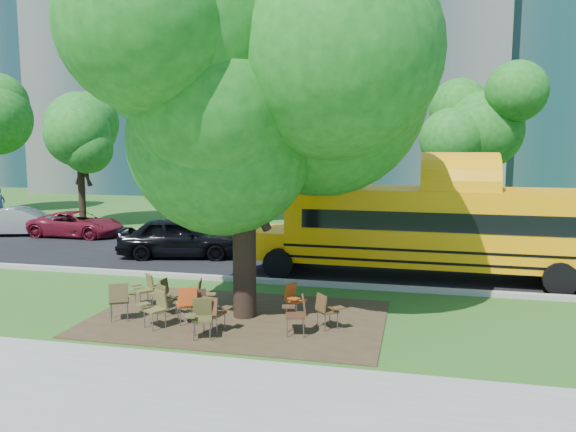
% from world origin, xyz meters
% --- Properties ---
extents(ground, '(160.00, 160.00, 0.00)m').
position_xyz_m(ground, '(0.00, 0.00, 0.00)').
color(ground, '#2B581B').
rests_on(ground, ground).
extents(sidewalk, '(60.00, 4.00, 0.04)m').
position_xyz_m(sidewalk, '(0.00, -5.00, 0.02)').
color(sidewalk, gray).
rests_on(sidewalk, ground).
extents(dirt_patch, '(7.00, 4.50, 0.03)m').
position_xyz_m(dirt_patch, '(1.00, -0.50, 0.01)').
color(dirt_patch, '#382819').
rests_on(dirt_patch, ground).
extents(asphalt_road, '(80.00, 8.00, 0.04)m').
position_xyz_m(asphalt_road, '(0.00, 7.00, 0.02)').
color(asphalt_road, black).
rests_on(asphalt_road, ground).
extents(kerb_near, '(80.00, 0.25, 0.14)m').
position_xyz_m(kerb_near, '(0.00, 3.00, 0.07)').
color(kerb_near, gray).
rests_on(kerb_near, ground).
extents(kerb_far, '(80.00, 0.25, 0.14)m').
position_xyz_m(kerb_far, '(0.00, 11.10, 0.07)').
color(kerb_far, gray).
rests_on(kerb_far, ground).
extents(building_main, '(38.00, 16.00, 22.00)m').
position_xyz_m(building_main, '(-8.00, 36.00, 11.00)').
color(building_main, slate).
rests_on(building_main, ground).
extents(building_left, '(26.00, 14.00, 20.00)m').
position_xyz_m(building_left, '(-38.00, 40.00, 10.00)').
color(building_left, slate).
rests_on(building_left, ground).
extents(bg_tree_0, '(5.20, 5.20, 7.18)m').
position_xyz_m(bg_tree_0, '(-12.00, 13.00, 4.57)').
color(bg_tree_0, black).
rests_on(bg_tree_0, ground).
extents(bg_tree_2, '(4.80, 4.80, 6.62)m').
position_xyz_m(bg_tree_2, '(-5.00, 16.00, 4.21)').
color(bg_tree_2, black).
rests_on(bg_tree_2, ground).
extents(bg_tree_3, '(5.60, 5.60, 7.84)m').
position_xyz_m(bg_tree_3, '(8.00, 14.00, 5.03)').
color(bg_tree_3, black).
rests_on(bg_tree_3, ground).
extents(main_tree, '(7.20, 7.20, 8.79)m').
position_xyz_m(main_tree, '(1.13, -0.35, 5.18)').
color(main_tree, black).
rests_on(main_tree, ground).
extents(school_bus, '(11.66, 2.85, 2.84)m').
position_xyz_m(school_bus, '(6.25, 4.75, 1.64)').
color(school_bus, '#F39A07').
rests_on(school_bus, ground).
extents(chair_0, '(0.64, 0.78, 0.95)m').
position_xyz_m(chair_0, '(-1.66, -1.34, 0.59)').
color(chair_0, '#49411F').
rests_on(chair_0, ground).
extents(chair_1, '(0.67, 0.52, 0.79)m').
position_xyz_m(chair_1, '(-0.79, -0.71, 0.49)').
color(chair_1, '#41381C').
rests_on(chair_1, ground).
extents(chair_2, '(0.62, 0.77, 0.93)m').
position_xyz_m(chair_2, '(0.02, -1.21, 0.57)').
color(chair_2, '#BE4314').
rests_on(chair_2, ground).
extents(chair_3, '(0.73, 0.58, 0.87)m').
position_xyz_m(chair_3, '(-0.60, -1.61, 0.54)').
color(chair_3, brown).
rests_on(chair_3, ground).
extents(chair_4, '(0.64, 0.51, 0.86)m').
position_xyz_m(chair_4, '(0.82, -1.65, 0.53)').
color(chair_4, '#4D2E1B').
rests_on(chair_4, ground).
extents(chair_5, '(0.60, 0.67, 0.88)m').
position_xyz_m(chair_5, '(0.66, -2.03, 0.55)').
color(chair_5, '#47431E').
rests_on(chair_5, ground).
extents(chair_6, '(0.65, 0.62, 0.91)m').
position_xyz_m(chair_6, '(2.66, -1.36, 0.56)').
color(chair_6, '#442718').
rests_on(chair_6, ground).
extents(chair_7, '(0.72, 0.57, 0.84)m').
position_xyz_m(chair_7, '(3.22, -0.86, 0.52)').
color(chair_7, '#51371D').
rests_on(chair_7, ground).
extents(chair_8, '(0.47, 0.54, 0.81)m').
position_xyz_m(chair_8, '(-1.17, -0.21, 0.50)').
color(chair_8, '#4F4522').
rests_on(chair_8, ground).
extents(chair_9, '(0.73, 0.57, 0.84)m').
position_xyz_m(chair_9, '(-1.68, -0.05, 0.52)').
color(chair_9, brown).
rests_on(chair_9, ground).
extents(chair_10, '(0.60, 0.58, 0.85)m').
position_xyz_m(chair_10, '(0.05, -0.31, 0.53)').
color(chair_10, brown).
rests_on(chair_10, ground).
extents(chair_11, '(0.56, 0.71, 0.83)m').
position_xyz_m(chair_11, '(0.16, -0.99, 0.51)').
color(chair_11, '#452A18').
rests_on(chair_11, ground).
extents(chair_12, '(0.53, 0.68, 0.81)m').
position_xyz_m(chair_12, '(2.28, -0.05, 0.50)').
color(chair_12, '#A23F11').
rests_on(chair_12, ground).
extents(black_car, '(4.74, 2.71, 1.52)m').
position_xyz_m(black_car, '(-3.38, 5.97, 0.76)').
color(black_car, black).
rests_on(black_car, ground).
extents(bg_car_silver, '(4.19, 2.54, 1.31)m').
position_xyz_m(bg_car_silver, '(-12.44, 8.94, 0.65)').
color(bg_car_silver, '#96979B').
rests_on(bg_car_silver, ground).
extents(bg_car_red, '(4.20, 1.94, 1.17)m').
position_xyz_m(bg_car_red, '(-9.79, 9.16, 0.58)').
color(bg_car_red, maroon).
rests_on(bg_car_red, ground).
extents(pedestrian_a, '(0.50, 0.73, 1.93)m').
position_xyz_m(pedestrian_a, '(-16.17, 11.94, 0.96)').
color(pedestrian_a, '#37457B').
rests_on(pedestrian_a, ground).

